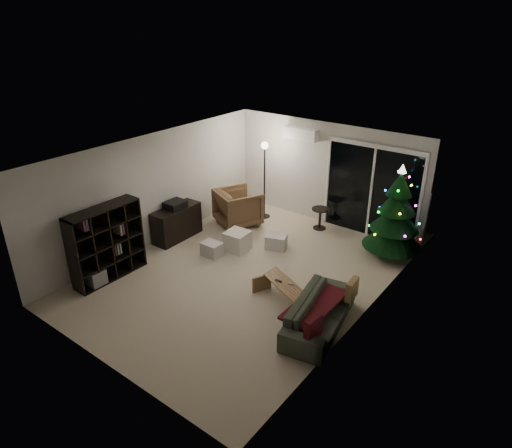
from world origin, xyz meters
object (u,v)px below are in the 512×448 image
at_px(media_cabinet, 177,223).
at_px(coffee_table, 285,292).
at_px(bookshelf, 101,241).
at_px(christmas_tree, 396,212).
at_px(sofa, 320,313).
at_px(armchair, 238,207).

relative_size(media_cabinet, coffee_table, 1.09).
distance_m(bookshelf, christmas_tree, 6.04).
distance_m(bookshelf, sofa, 4.47).
relative_size(media_cabinet, christmas_tree, 0.59).
xyz_separation_m(bookshelf, sofa, (4.30, 1.12, -0.47)).
bearing_deg(christmas_tree, bookshelf, -135.42).
distance_m(sofa, christmas_tree, 3.20).
height_order(bookshelf, coffee_table, bookshelf).
bearing_deg(media_cabinet, armchair, 64.63).
height_order(sofa, christmas_tree, christmas_tree).
height_order(sofa, coffee_table, sofa).
distance_m(media_cabinet, armchair, 1.59).
bearing_deg(bookshelf, media_cabinet, 78.86).
xyz_separation_m(media_cabinet, coffee_table, (3.42, -0.59, -0.20)).
bearing_deg(coffee_table, media_cabinet, -165.55).
bearing_deg(bookshelf, christmas_tree, 33.44).
distance_m(armchair, coffee_table, 3.45).
bearing_deg(armchair, sofa, 172.35).
bearing_deg(armchair, bookshelf, 104.23).
bearing_deg(armchair, media_cabinet, 90.69).
bearing_deg(armchair, coffee_table, 168.47).
xyz_separation_m(sofa, christmas_tree, (-0.00, 3.11, 0.75)).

